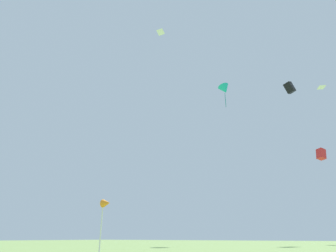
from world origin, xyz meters
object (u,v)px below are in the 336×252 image
(distant_kite_white_high_right, at_px, (161,32))
(distant_kite_red_far_center, at_px, (321,154))
(distant_kite_black_low_right, at_px, (290,88))
(distant_kite_teal_mid_right, at_px, (225,89))
(marker_flag, at_px, (106,207))
(distant_kite_white_high_left, at_px, (321,87))

(distant_kite_white_high_right, xyz_separation_m, distant_kite_red_far_center, (10.29, 15.41, -10.20))
(distant_kite_red_far_center, height_order, distant_kite_black_low_right, distant_kite_black_low_right)
(distant_kite_teal_mid_right, bearing_deg, marker_flag, -78.37)
(distant_kite_black_low_right, height_order, distant_kite_teal_mid_right, distant_kite_black_low_right)
(distant_kite_white_high_right, bearing_deg, distant_kite_teal_mid_right, 77.84)
(distant_kite_white_high_right, bearing_deg, distant_kite_black_low_right, 62.39)
(distant_kite_teal_mid_right, height_order, marker_flag, distant_kite_teal_mid_right)
(distant_kite_white_high_left, height_order, distant_kite_black_low_right, distant_kite_black_low_right)
(distant_kite_white_high_right, height_order, distant_kite_white_high_left, distant_kite_white_high_right)
(distant_kite_black_low_right, bearing_deg, distant_kite_white_high_right, -117.61)
(distant_kite_white_high_left, height_order, distant_kite_teal_mid_right, distant_kite_teal_mid_right)
(distant_kite_red_far_center, xyz_separation_m, distant_kite_teal_mid_right, (-8.13, -5.41, 7.82))
(distant_kite_white_high_right, distance_m, distant_kite_black_low_right, 17.94)
(distant_kite_red_far_center, xyz_separation_m, marker_flag, (-3.58, -27.53, -7.47))
(distant_kite_white_high_left, xyz_separation_m, marker_flag, (-5.17, -21.87, -12.49))
(distant_kite_black_low_right, height_order, marker_flag, distant_kite_black_low_right)
(distant_kite_white_high_right, xyz_separation_m, marker_flag, (6.71, -12.12, -17.67))
(distant_kite_white_high_right, distance_m, distant_kite_teal_mid_right, 10.50)
(distant_kite_red_far_center, height_order, marker_flag, distant_kite_red_far_center)
(marker_flag, bearing_deg, distant_kite_teal_mid_right, 101.63)
(distant_kite_teal_mid_right, bearing_deg, distant_kite_red_far_center, 33.63)
(distant_kite_white_high_right, xyz_separation_m, distant_kite_white_high_left, (11.88, 9.76, -5.17))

